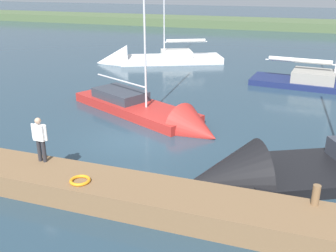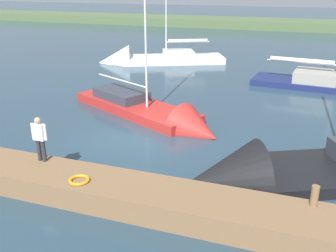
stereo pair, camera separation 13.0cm
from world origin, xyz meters
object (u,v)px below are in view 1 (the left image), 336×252
object	(u,v)px
mooring_post_near	(316,195)
sailboat_inner_slip	(144,61)
person_on_dock	(40,137)
sailboat_far_left	(296,175)
sailboat_near_dock	(156,116)
life_ring_buoy	(80,180)

from	to	relation	value
mooring_post_near	sailboat_inner_slip	distance (m)	24.35
mooring_post_near	sailboat_inner_slip	xyz separation A→B (m)	(13.48, -20.26, -0.91)
person_on_dock	sailboat_far_left	bearing A→B (deg)	112.04
sailboat_near_dock	sailboat_far_left	world-z (taller)	sailboat_near_dock
mooring_post_near	sailboat_inner_slip	size ratio (longest dim) A/B	0.05
sailboat_inner_slip	person_on_dock	bearing A→B (deg)	77.43
sailboat_far_left	person_on_dock	bearing A→B (deg)	-6.99
mooring_post_near	life_ring_buoy	xyz separation A→B (m)	(6.92, 1.02, -0.25)
sailboat_far_left	life_ring_buoy	bearing A→B (deg)	4.43
life_ring_buoy	sailboat_near_dock	bearing A→B (deg)	-86.04
sailboat_near_dock	person_on_dock	xyz separation A→B (m)	(1.44, 7.29, 1.52)
sailboat_near_dock	sailboat_inner_slip	xyz separation A→B (m)	(6.00, -13.12, -0.00)
sailboat_inner_slip	person_on_dock	distance (m)	20.97
sailboat_near_dock	sailboat_far_left	bearing A→B (deg)	-4.87
life_ring_buoy	person_on_dock	distance (m)	2.35
life_ring_buoy	sailboat_inner_slip	distance (m)	22.27
mooring_post_near	sailboat_far_left	distance (m)	3.08
sailboat_inner_slip	sailboat_far_left	size ratio (longest dim) A/B	1.02
life_ring_buoy	sailboat_near_dock	world-z (taller)	sailboat_near_dock
life_ring_buoy	sailboat_far_left	world-z (taller)	sailboat_far_left
sailboat_far_left	sailboat_near_dock	bearing A→B (deg)	-58.05
mooring_post_near	sailboat_far_left	xyz separation A→B (m)	(0.48, -2.90, -0.94)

